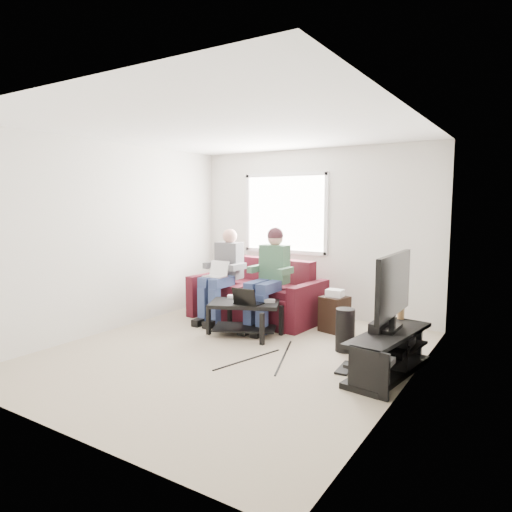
% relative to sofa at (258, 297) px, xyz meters
% --- Properties ---
extents(floor, '(4.50, 4.50, 0.00)m').
position_rel_sofa_xyz_m(floor, '(0.59, -1.55, -0.33)').
color(floor, tan).
rests_on(floor, ground).
extents(ceiling, '(4.50, 4.50, 0.00)m').
position_rel_sofa_xyz_m(ceiling, '(0.59, -1.55, 2.27)').
color(ceiling, white).
rests_on(ceiling, wall_back).
extents(wall_back, '(4.50, 0.00, 4.50)m').
position_rel_sofa_xyz_m(wall_back, '(0.59, 0.70, 0.97)').
color(wall_back, silver).
rests_on(wall_back, floor).
extents(wall_front, '(4.50, 0.00, 4.50)m').
position_rel_sofa_xyz_m(wall_front, '(0.59, -3.80, 0.97)').
color(wall_front, silver).
rests_on(wall_front, floor).
extents(wall_left, '(0.00, 4.50, 4.50)m').
position_rel_sofa_xyz_m(wall_left, '(-1.41, -1.55, 0.97)').
color(wall_left, silver).
rests_on(wall_left, floor).
extents(wall_right, '(0.00, 4.50, 4.50)m').
position_rel_sofa_xyz_m(wall_right, '(2.59, -1.55, 0.97)').
color(wall_right, silver).
rests_on(wall_right, floor).
extents(window, '(1.48, 0.04, 1.28)m').
position_rel_sofa_xyz_m(window, '(0.09, 0.69, 1.27)').
color(window, white).
rests_on(window, wall_back).
extents(sofa, '(2.00, 1.05, 0.90)m').
position_rel_sofa_xyz_m(sofa, '(0.00, 0.00, 0.00)').
color(sofa, '#44111E').
rests_on(sofa, floor).
extents(person_left, '(0.40, 0.71, 1.38)m').
position_rel_sofa_xyz_m(person_left, '(-0.40, -0.35, 0.43)').
color(person_left, navy).
rests_on(person_left, sofa).
extents(person_right, '(0.40, 0.71, 1.42)m').
position_rel_sofa_xyz_m(person_right, '(0.40, -0.33, 0.49)').
color(person_right, navy).
rests_on(person_right, sofa).
extents(laptop_silver, '(0.36, 0.28, 0.24)m').
position_rel_sofa_xyz_m(laptop_silver, '(-0.40, -0.53, 0.42)').
color(laptop_silver, silver).
rests_on(laptop_silver, person_left).
extents(coffee_table, '(1.06, 0.89, 0.45)m').
position_rel_sofa_xyz_m(coffee_table, '(0.32, -0.84, 0.00)').
color(coffee_table, black).
rests_on(coffee_table, floor).
extents(laptop_black, '(0.41, 0.38, 0.24)m').
position_rel_sofa_xyz_m(laptop_black, '(0.44, -0.92, 0.24)').
color(laptop_black, black).
rests_on(laptop_black, coffee_table).
extents(controller_a, '(0.16, 0.14, 0.04)m').
position_rel_sofa_xyz_m(controller_a, '(0.04, -0.72, 0.14)').
color(controller_a, silver).
rests_on(controller_a, coffee_table).
extents(controller_b, '(0.17, 0.15, 0.04)m').
position_rel_sofa_xyz_m(controller_b, '(0.22, -0.66, 0.14)').
color(controller_b, black).
rests_on(controller_b, coffee_table).
extents(controller_c, '(0.17, 0.14, 0.04)m').
position_rel_sofa_xyz_m(controller_c, '(0.62, -0.69, 0.14)').
color(controller_c, gray).
rests_on(controller_c, coffee_table).
extents(tv_stand, '(0.58, 1.38, 0.44)m').
position_rel_sofa_xyz_m(tv_stand, '(2.36, -1.22, -0.13)').
color(tv_stand, black).
rests_on(tv_stand, floor).
extents(tv, '(0.12, 1.10, 0.81)m').
position_rel_sofa_xyz_m(tv, '(2.36, -1.12, 0.57)').
color(tv, black).
rests_on(tv, tv_stand).
extents(soundbar, '(0.12, 0.50, 0.10)m').
position_rel_sofa_xyz_m(soundbar, '(2.24, -1.12, 0.16)').
color(soundbar, black).
rests_on(soundbar, tv_stand).
extents(drink_cup, '(0.08, 0.08, 0.12)m').
position_rel_sofa_xyz_m(drink_cup, '(2.31, -0.59, 0.17)').
color(drink_cup, tan).
rests_on(drink_cup, tv_stand).
extents(console_white, '(0.30, 0.22, 0.06)m').
position_rel_sofa_xyz_m(console_white, '(2.36, -1.62, -0.06)').
color(console_white, silver).
rests_on(console_white, tv_stand).
extents(console_grey, '(0.34, 0.26, 0.08)m').
position_rel_sofa_xyz_m(console_grey, '(2.36, -0.92, -0.05)').
color(console_grey, gray).
rests_on(console_grey, tv_stand).
extents(console_black, '(0.38, 0.30, 0.07)m').
position_rel_sofa_xyz_m(console_black, '(2.36, -1.27, -0.06)').
color(console_black, black).
rests_on(console_black, tv_stand).
extents(subwoofer, '(0.23, 0.23, 0.52)m').
position_rel_sofa_xyz_m(subwoofer, '(1.71, -0.76, -0.07)').
color(subwoofer, black).
rests_on(subwoofer, floor).
extents(keyboard_floor, '(0.17, 0.42, 0.02)m').
position_rel_sofa_xyz_m(keyboard_floor, '(1.94, -1.32, -0.32)').
color(keyboard_floor, black).
rests_on(keyboard_floor, floor).
extents(end_table, '(0.33, 0.33, 0.59)m').
position_rel_sofa_xyz_m(end_table, '(1.27, -0.03, -0.07)').
color(end_table, black).
rests_on(end_table, floor).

